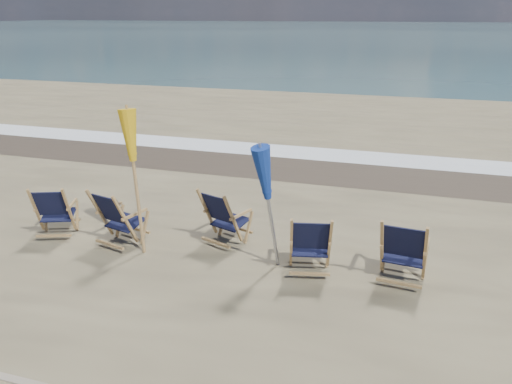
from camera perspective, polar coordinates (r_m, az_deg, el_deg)
ocean at (r=133.86m, az=16.67°, el=17.34°), size 400.00×400.00×0.00m
surf_foam at (r=14.81m, az=6.91°, el=4.38°), size 200.00×1.40×0.01m
wet_sand_strip at (r=13.39m, az=5.75°, el=2.76°), size 200.00×2.60×0.00m
beach_chair_0 at (r=9.63m, az=-20.57°, el=-2.12°), size 0.88×0.93×1.04m
beach_chair_1 at (r=8.77m, az=-14.67°, el=-3.37°), size 0.87×0.94×1.10m
beach_chair_2 at (r=8.55m, az=-2.62°, el=-3.42°), size 0.91×0.96×1.07m
beach_chair_3 at (r=7.78m, az=8.41°, el=-6.17°), size 0.82×0.88×1.05m
beach_chair_4 at (r=7.73m, az=18.73°, el=-6.99°), size 0.79×0.87×1.11m
umbrella_yellow at (r=8.37m, az=-13.91°, el=5.32°), size 0.30×0.30×2.44m
umbrella_blue at (r=7.57m, az=1.71°, el=1.79°), size 0.30×0.30×2.08m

